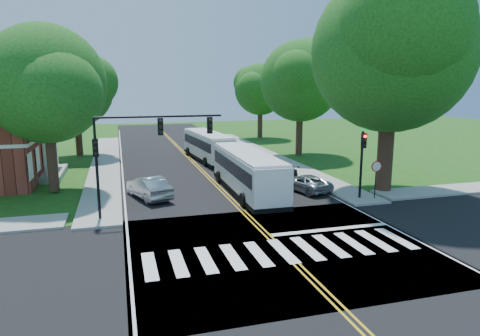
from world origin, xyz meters
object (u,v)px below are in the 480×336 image
object	(u,v)px
dark_sedan	(276,170)
signal_ne	(362,156)
signal_nw	(140,142)
suv	(305,183)
bus_follow	(208,146)
bus_lead	(247,171)
hatchback	(149,187)

from	to	relation	value
dark_sedan	signal_ne	bearing A→B (deg)	87.33
signal_nw	suv	bearing A→B (deg)	15.62
signal_nw	bus_follow	size ratio (longest dim) A/B	0.65
bus_lead	dark_sedan	bearing A→B (deg)	-130.24
signal_ne	bus_lead	xyz separation A→B (m)	(-6.65, 3.83, -1.42)
bus_lead	hatchback	xyz separation A→B (m)	(-6.74, 0.40, -0.79)
bus_follow	bus_lead	bearing A→B (deg)	85.04
signal_ne	dark_sedan	bearing A→B (deg)	108.79
signal_ne	hatchback	size ratio (longest dim) A/B	0.98
dark_sedan	signal_nw	bearing A→B (deg)	14.76
bus_follow	suv	distance (m)	15.12
signal_nw	suv	distance (m)	12.56
signal_ne	suv	size ratio (longest dim) A/B	1.03
bus_follow	hatchback	world-z (taller)	bus_follow
suv	hatchback	bearing A→B (deg)	-20.92
signal_nw	signal_ne	xyz separation A→B (m)	(14.06, 0.01, -1.41)
signal_ne	hatchback	world-z (taller)	signal_ne
bus_follow	hatchback	bearing A→B (deg)	58.60
bus_follow	suv	xyz separation A→B (m)	(4.06, -14.54, -0.88)
hatchback	signal_ne	bearing A→B (deg)	144.11
signal_ne	bus_lead	size ratio (longest dim) A/B	0.39
signal_ne	bus_lead	world-z (taller)	signal_ne
bus_lead	suv	world-z (taller)	bus_lead
signal_ne	dark_sedan	xyz separation A→B (m)	(-2.80, 8.23, -2.38)
signal_nw	bus_lead	world-z (taller)	signal_nw
dark_sedan	bus_lead	bearing A→B (deg)	27.39
signal_nw	bus_lead	distance (m)	8.81
signal_ne	hatchback	bearing A→B (deg)	162.49
bus_follow	dark_sedan	world-z (taller)	bus_follow
signal_nw	signal_ne	bearing A→B (deg)	0.05
signal_nw	bus_lead	xyz separation A→B (m)	(7.40, 3.84, -2.83)
hatchback	suv	size ratio (longest dim) A/B	1.05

